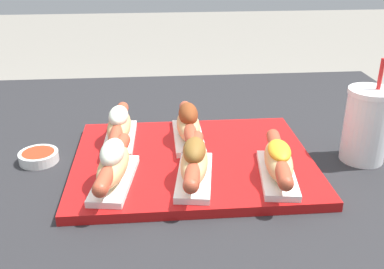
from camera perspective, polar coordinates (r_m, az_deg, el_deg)
name	(u,v)px	position (r m, az deg, el deg)	size (l,w,h in m)	color
serving_tray	(193,161)	(0.89, 0.11, -3.40)	(0.47, 0.37, 0.02)	#B71414
hot_dog_0	(113,165)	(0.80, -9.96, -3.81)	(0.08, 0.21, 0.08)	white
hot_dog_1	(194,162)	(0.79, 0.30, -3.52)	(0.08, 0.21, 0.08)	white
hot_dog_2	(278,161)	(0.82, 10.90, -3.34)	(0.08, 0.21, 0.07)	white
hot_dog_3	(119,126)	(0.95, -9.23, 1.06)	(0.07, 0.21, 0.08)	white
hot_dog_4	(188,124)	(0.94, -0.48, 1.28)	(0.06, 0.21, 0.08)	white
sauce_bowl	(39,156)	(0.96, -18.90, -2.64)	(0.08, 0.08, 0.02)	white
drink_cup	(366,125)	(0.95, 21.27, 1.12)	(0.09, 0.09, 0.21)	white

